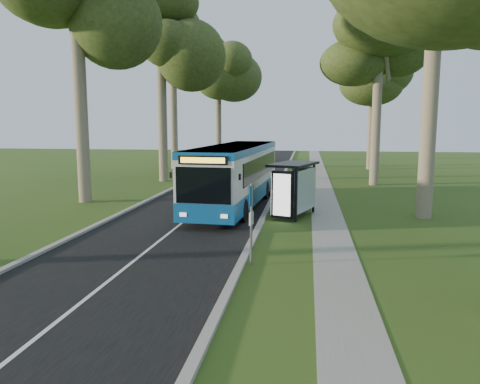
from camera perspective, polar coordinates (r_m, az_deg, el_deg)
The scene contains 17 objects.
ground at distance 17.46m, azimuth 1.39°, elevation -6.33°, with size 120.00×120.00×0.00m, color #304F18.
road at distance 27.69m, azimuth -3.34°, elevation -0.83°, with size 7.00×100.00×0.02m, color black.
kerb_east at distance 27.20m, azimuth 3.91°, elevation -0.90°, with size 0.25×100.00×0.12m, color #9E9B93.
kerb_west at distance 28.58m, azimuth -10.23°, elevation -0.56°, with size 0.25×100.00×0.12m, color #9E9B93.
centre_line at distance 27.69m, azimuth -3.34°, elevation -0.81°, with size 0.12×100.00×0.01m, color white.
footpath at distance 27.15m, azimuth 10.23°, elevation -1.13°, with size 1.50×100.00×0.02m, color gray.
bus at distance 24.86m, azimuth -0.53°, elevation 2.06°, with size 3.36×12.50×3.28m.
bus_stop_sign at distance 14.59m, azimuth 1.38°, elevation -2.81°, with size 0.12×0.36×2.57m.
bus_shelter at distance 22.04m, azimuth 6.85°, elevation 1.48°, with size 2.50×3.35×2.57m.
litter_bin at distance 23.89m, azimuth 7.16°, elevation -1.34°, with size 0.49×0.49×0.85m.
car_white at distance 43.63m, azimuth -5.59°, elevation 3.39°, with size 1.58×3.93×1.34m, color silver.
car_silver at distance 53.20m, azimuth -4.31°, elevation 4.37°, with size 1.56×4.46×1.47m, color #B3B5BB.
tree_west_c at distance 37.21m, azimuth -9.71°, elevation 19.68°, with size 5.20×5.20×15.94m.
tree_west_d at distance 47.13m, azimuth -8.22°, elevation 16.73°, with size 5.20×5.20×15.33m.
tree_west_e at distance 56.24m, azimuth -2.70°, elevation 15.80°, with size 5.20×5.20×15.81m.
tree_east_c at distance 35.66m, azimuth 16.69°, elevation 18.17°, with size 5.20×5.20×14.45m.
tree_east_d at distance 47.42m, azimuth 15.95°, elevation 14.13°, with size 5.20×5.20×12.72m.
Camera 1 is at (2.00, -16.77, 4.43)m, focal length 35.00 mm.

